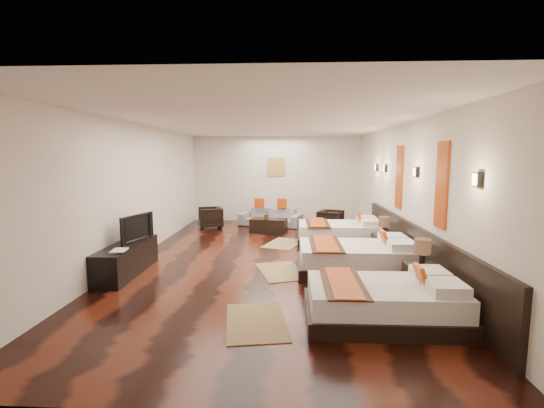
# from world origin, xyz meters

# --- Properties ---
(floor) EXTENTS (5.50, 9.50, 0.01)m
(floor) POSITION_xyz_m (0.00, 0.00, 0.00)
(floor) COLOR black
(floor) RESTS_ON ground
(ceiling) EXTENTS (5.50, 9.50, 0.01)m
(ceiling) POSITION_xyz_m (0.00, 0.00, 2.80)
(ceiling) COLOR white
(ceiling) RESTS_ON floor
(back_wall) EXTENTS (5.50, 0.01, 2.80)m
(back_wall) POSITION_xyz_m (0.00, 4.75, 1.40)
(back_wall) COLOR silver
(back_wall) RESTS_ON floor
(left_wall) EXTENTS (0.01, 9.50, 2.80)m
(left_wall) POSITION_xyz_m (-2.75, 0.00, 1.40)
(left_wall) COLOR silver
(left_wall) RESTS_ON floor
(right_wall) EXTENTS (0.01, 9.50, 2.80)m
(right_wall) POSITION_xyz_m (2.75, 0.00, 1.40)
(right_wall) COLOR silver
(right_wall) RESTS_ON floor
(headboard_panel) EXTENTS (0.08, 6.60, 0.90)m
(headboard_panel) POSITION_xyz_m (2.71, -0.80, 0.45)
(headboard_panel) COLOR black
(headboard_panel) RESTS_ON floor
(bed_near) EXTENTS (1.98, 1.24, 0.75)m
(bed_near) POSITION_xyz_m (1.70, -2.89, 0.26)
(bed_near) COLOR black
(bed_near) RESTS_ON floor
(bed_mid) EXTENTS (2.12, 1.33, 0.81)m
(bed_mid) POSITION_xyz_m (1.70, -0.87, 0.28)
(bed_mid) COLOR black
(bed_mid) RESTS_ON floor
(bed_far) EXTENTS (2.05, 1.29, 0.78)m
(bed_far) POSITION_xyz_m (1.70, 1.47, 0.27)
(bed_far) COLOR black
(bed_far) RESTS_ON floor
(nightstand_a) EXTENTS (0.46, 0.46, 0.91)m
(nightstand_a) POSITION_xyz_m (2.44, -2.04, 0.32)
(nightstand_a) COLOR black
(nightstand_a) RESTS_ON floor
(nightstand_b) EXTENTS (0.44, 0.44, 0.87)m
(nightstand_b) POSITION_xyz_m (2.44, 0.27, 0.30)
(nightstand_b) COLOR black
(nightstand_b) RESTS_ON floor
(jute_mat_near) EXTENTS (0.93, 1.30, 0.01)m
(jute_mat_near) POSITION_xyz_m (0.03, -3.01, 0.01)
(jute_mat_near) COLOR olive
(jute_mat_near) RESTS_ON floor
(jute_mat_mid) EXTENTS (1.06, 1.36, 0.01)m
(jute_mat_mid) POSITION_xyz_m (0.30, -0.85, 0.01)
(jute_mat_mid) COLOR olive
(jute_mat_mid) RESTS_ON floor
(jute_mat_far) EXTENTS (1.11, 1.38, 0.01)m
(jute_mat_far) POSITION_xyz_m (0.31, 1.39, 0.01)
(jute_mat_far) COLOR olive
(jute_mat_far) RESTS_ON floor
(tv_console) EXTENTS (0.50, 1.80, 0.55)m
(tv_console) POSITION_xyz_m (-2.50, -1.11, 0.28)
(tv_console) COLOR black
(tv_console) RESTS_ON floor
(tv) EXTENTS (0.35, 0.89, 0.51)m
(tv) POSITION_xyz_m (-2.45, -0.88, 0.81)
(tv) COLOR black
(tv) RESTS_ON tv_console
(book) EXTENTS (0.28, 0.35, 0.03)m
(book) POSITION_xyz_m (-2.50, -1.66, 0.57)
(book) COLOR black
(book) RESTS_ON tv_console
(figurine) EXTENTS (0.37, 0.37, 0.32)m
(figurine) POSITION_xyz_m (-2.50, -0.35, 0.71)
(figurine) COLOR brown
(figurine) RESTS_ON tv_console
(sofa) EXTENTS (2.04, 1.27, 0.56)m
(sofa) POSITION_xyz_m (-0.13, 3.78, 0.28)
(sofa) COLOR gray
(sofa) RESTS_ON floor
(armchair_left) EXTENTS (0.87, 0.86, 0.63)m
(armchair_left) POSITION_xyz_m (-1.91, 3.34, 0.32)
(armchair_left) COLOR black
(armchair_left) RESTS_ON floor
(armchair_right) EXTENTS (0.86, 0.85, 0.60)m
(armchair_right) POSITION_xyz_m (1.64, 3.10, 0.30)
(armchair_right) COLOR black
(armchair_right) RESTS_ON floor
(coffee_table) EXTENTS (1.07, 0.67, 0.40)m
(coffee_table) POSITION_xyz_m (-0.13, 2.73, 0.20)
(coffee_table) COLOR black
(coffee_table) RESTS_ON floor
(table_plant) EXTENTS (0.25, 0.22, 0.27)m
(table_plant) POSITION_xyz_m (-0.19, 2.72, 0.53)
(table_plant) COLOR #2A6020
(table_plant) RESTS_ON coffee_table
(orange_panel_a) EXTENTS (0.04, 0.40, 1.30)m
(orange_panel_a) POSITION_xyz_m (2.73, -1.90, 1.70)
(orange_panel_a) COLOR #D86014
(orange_panel_a) RESTS_ON right_wall
(orange_panel_b) EXTENTS (0.04, 0.40, 1.30)m
(orange_panel_b) POSITION_xyz_m (2.73, 0.30, 1.70)
(orange_panel_b) COLOR #D86014
(orange_panel_b) RESTS_ON right_wall
(sconce_near) EXTENTS (0.07, 0.12, 0.18)m
(sconce_near) POSITION_xyz_m (2.70, -3.00, 1.85)
(sconce_near) COLOR black
(sconce_near) RESTS_ON right_wall
(sconce_mid) EXTENTS (0.07, 0.12, 0.18)m
(sconce_mid) POSITION_xyz_m (2.70, -0.80, 1.85)
(sconce_mid) COLOR black
(sconce_mid) RESTS_ON right_wall
(sconce_far) EXTENTS (0.07, 0.12, 0.18)m
(sconce_far) POSITION_xyz_m (2.70, 1.40, 1.85)
(sconce_far) COLOR black
(sconce_far) RESTS_ON right_wall
(sconce_lounge) EXTENTS (0.07, 0.12, 0.18)m
(sconce_lounge) POSITION_xyz_m (2.70, 2.30, 1.85)
(sconce_lounge) COLOR black
(sconce_lounge) RESTS_ON right_wall
(gold_artwork) EXTENTS (0.60, 0.04, 0.60)m
(gold_artwork) POSITION_xyz_m (0.00, 4.73, 1.80)
(gold_artwork) COLOR #AD873F
(gold_artwork) RESTS_ON back_wall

